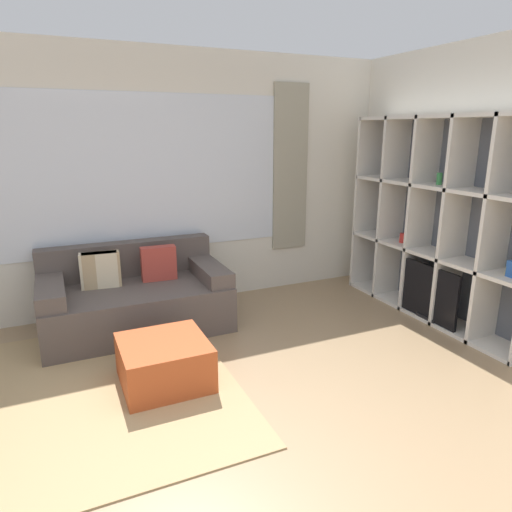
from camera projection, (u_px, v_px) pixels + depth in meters
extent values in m
plane|color=#9E7F5B|center=(275.00, 506.00, 2.37)|extent=(16.00, 16.00, 0.00)
cube|color=silver|center=(143.00, 183.00, 4.74)|extent=(6.78, 0.07, 2.70)
cube|color=silver|center=(143.00, 174.00, 4.68)|extent=(3.07, 0.01, 1.60)
cube|color=#9E9984|center=(290.00, 168.00, 5.34)|extent=(0.44, 0.03, 1.90)
cube|color=silver|center=(464.00, 187.00, 4.48)|extent=(0.07, 4.27, 2.70)
cube|color=tan|center=(52.00, 400.00, 3.29)|extent=(2.62, 2.31, 0.01)
cube|color=#515660|center=(450.00, 219.00, 4.62)|extent=(0.02, 2.23, 2.03)
cube|color=silver|center=(495.00, 234.00, 3.97)|extent=(0.37, 0.04, 2.03)
cube|color=silver|center=(455.00, 225.00, 4.36)|extent=(0.37, 0.04, 2.03)
cube|color=silver|center=(421.00, 217.00, 4.75)|extent=(0.37, 0.04, 2.03)
cube|color=silver|center=(392.00, 210.00, 5.14)|extent=(0.37, 0.04, 2.03)
cube|color=silver|center=(367.00, 204.00, 5.53)|extent=(0.37, 0.04, 2.03)
cube|color=silver|center=(427.00, 313.00, 4.82)|extent=(0.37, 2.23, 0.04)
cube|color=silver|center=(433.00, 253.00, 4.64)|extent=(0.37, 2.23, 0.04)
cube|color=silver|center=(441.00, 187.00, 4.46)|extent=(0.37, 2.23, 0.04)
cube|color=silver|center=(448.00, 116.00, 4.29)|extent=(0.37, 2.23, 0.04)
cube|color=black|center=(429.00, 293.00, 4.56)|extent=(0.04, 0.71, 0.55)
cube|color=black|center=(428.00, 317.00, 4.63)|extent=(0.10, 0.24, 0.03)
cylinder|color=#388947|center=(439.00, 179.00, 4.44)|extent=(0.05, 0.05, 0.11)
cylinder|color=gold|center=(510.00, 271.00, 3.86)|extent=(0.07, 0.07, 0.08)
cylinder|color=red|center=(404.00, 238.00, 4.99)|extent=(0.09, 0.09, 0.10)
cube|color=#564C47|center=(137.00, 308.00, 4.44)|extent=(1.72, 0.97, 0.44)
cube|color=#564C47|center=(127.00, 259.00, 4.68)|extent=(1.72, 0.18, 0.35)
cube|color=#564C47|center=(50.00, 290.00, 4.07)|extent=(0.24, 0.91, 0.15)
cube|color=#564C47|center=(208.00, 270.00, 4.65)|extent=(0.24, 0.91, 0.15)
cube|color=#AD3D33|center=(159.00, 263.00, 4.54)|extent=(0.35, 0.14, 0.34)
cube|color=tan|center=(102.00, 270.00, 4.32)|extent=(0.35, 0.14, 0.34)
cube|color=beige|center=(99.00, 270.00, 4.32)|extent=(0.35, 0.16, 0.34)
cube|color=#B74C23|center=(164.00, 363.00, 3.48)|extent=(0.64, 0.64, 0.35)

